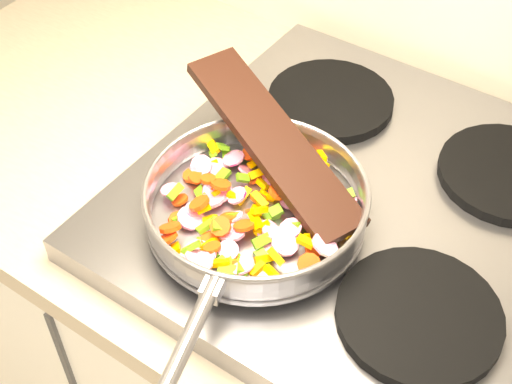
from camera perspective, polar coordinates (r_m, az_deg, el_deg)
The scene contains 8 objects.
cooktop at distance 0.97m, azimuth 8.79°, elevation -1.17°, with size 0.60×0.60×0.04m, color #939399.
grate_fl at distance 0.92m, azimuth -2.87°, elevation -1.63°, with size 0.19×0.19×0.02m, color black.
grate_fr at distance 0.84m, azimuth 12.90°, elevation -9.61°, with size 0.19×0.19×0.02m, color black.
grate_bl at distance 1.09m, azimuth 5.99°, elevation 7.32°, with size 0.19×0.19×0.02m, color black.
grate_br at distance 1.03m, azimuth 19.56°, elevation 1.41°, with size 0.19×0.19×0.02m, color black.
saute_pan at distance 0.88m, azimuth -0.06°, elevation -0.86°, with size 0.31×0.47×0.05m.
vegetable_heap at distance 0.89m, azimuth -0.48°, elevation -1.34°, with size 0.26×0.27×0.05m.
wooden_spatula at distance 0.91m, azimuth 1.39°, elevation 4.10°, with size 0.32×0.07×0.01m, color black.
Camera 1 is at (-0.45, 1.04, 1.62)m, focal length 50.00 mm.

